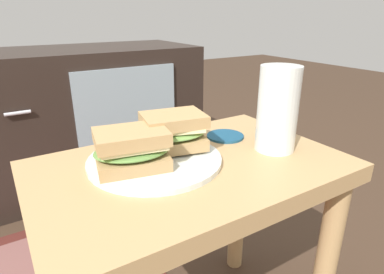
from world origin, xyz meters
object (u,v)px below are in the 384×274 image
(plate, at_px, (155,160))
(sandwich_back, at_px, (174,131))
(coaster, at_px, (225,136))
(beer_glass, at_px, (278,110))
(tv_cabinet, at_px, (85,116))
(sandwich_front, at_px, (132,149))

(plate, height_order, sandwich_back, sandwich_back)
(plate, relative_size, coaster, 3.02)
(beer_glass, xyz_separation_m, coaster, (-0.04, 0.10, -0.08))
(tv_cabinet, relative_size, coaster, 11.92)
(beer_glass, bearing_deg, coaster, 112.61)
(tv_cabinet, bearing_deg, coaster, -83.75)
(plate, bearing_deg, beer_glass, -16.64)
(tv_cabinet, bearing_deg, plate, -95.72)
(sandwich_front, distance_m, coaster, 0.24)
(sandwich_back, height_order, beer_glass, beer_glass)
(plate, xyz_separation_m, beer_glass, (0.23, -0.07, 0.08))
(tv_cabinet, relative_size, plate, 3.95)
(tv_cabinet, distance_m, coaster, 0.90)
(sandwich_back, height_order, coaster, sandwich_back)
(tv_cabinet, bearing_deg, beer_glass, -81.92)
(tv_cabinet, distance_m, plate, 0.93)
(sandwich_back, bearing_deg, beer_glass, -24.60)
(beer_glass, bearing_deg, sandwich_front, 168.99)
(sandwich_front, distance_m, sandwich_back, 0.10)
(sandwich_front, xyz_separation_m, coaster, (0.24, 0.05, -0.04))
(coaster, bearing_deg, sandwich_front, -168.11)
(plate, bearing_deg, sandwich_front, -162.93)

